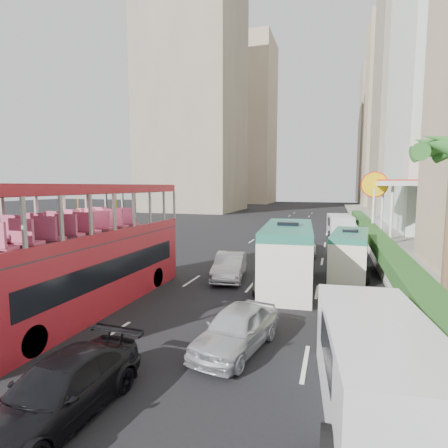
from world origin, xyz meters
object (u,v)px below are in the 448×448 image
at_px(car_silver_lane_a, 230,279).
at_px(car_silver_lane_b, 236,349).
at_px(panel_van_near, 378,371).
at_px(panel_van_far, 340,226).
at_px(minibus_near, 288,256).
at_px(minibus_far, 350,253).
at_px(double_decker_bus, 88,247).
at_px(shell_station, 411,211).
at_px(car_black, 61,418).
at_px(van_asset, 296,253).

distance_m(car_silver_lane_a, car_silver_lane_b, 8.22).
distance_m(panel_van_near, panel_van_far, 28.35).
xyz_separation_m(car_silver_lane_a, car_silver_lane_b, (2.55, -7.82, 0.00)).
height_order(minibus_near, panel_van_far, minibus_near).
distance_m(minibus_near, minibus_far, 4.51).
bearing_deg(double_decker_bus, panel_van_near, -20.60).
xyz_separation_m(minibus_far, shell_station, (5.64, 14.01, 1.54)).
bearing_deg(panel_van_near, car_silver_lane_a, 116.06).
height_order(panel_van_near, panel_van_far, panel_van_near).
bearing_deg(minibus_near, double_decker_bus, -146.70).
xyz_separation_m(car_silver_lane_b, shell_station, (9.28, 24.75, 2.75)).
bearing_deg(car_silver_lane_a, car_silver_lane_b, -80.66).
bearing_deg(car_silver_lane_a, panel_van_near, -66.62).
bearing_deg(car_silver_lane_a, car_black, -99.78).
bearing_deg(van_asset, panel_van_near, -88.63).
bearing_deg(car_silver_lane_a, minibus_near, -15.62).
xyz_separation_m(double_decker_bus, car_black, (3.94, -5.96, -2.53)).
bearing_deg(car_silver_lane_b, shell_station, 80.42).
height_order(car_silver_lane_a, shell_station, shell_station).
relative_size(car_silver_lane_a, panel_van_far, 0.79).
bearing_deg(panel_van_far, van_asset, -113.18).
height_order(car_silver_lane_b, panel_van_far, panel_van_far).
relative_size(double_decker_bus, shell_station, 1.38).
distance_m(car_silver_lane_b, minibus_near, 7.62).
xyz_separation_m(car_black, shell_station, (12.06, 28.96, 2.75)).
relative_size(double_decker_bus, minibus_near, 1.59).
height_order(car_silver_lane_a, panel_van_near, panel_van_near).
relative_size(van_asset, minibus_far, 0.97).
height_order(minibus_far, panel_van_near, minibus_far).
bearing_deg(double_decker_bus, minibus_far, 40.95).
xyz_separation_m(car_silver_lane_a, car_black, (-0.22, -12.03, 0.00)).
xyz_separation_m(double_decker_bus, car_silver_lane_b, (6.72, -1.75, -2.53)).
bearing_deg(panel_van_near, minibus_far, 84.29).
bearing_deg(minibus_far, panel_van_far, 96.47).
height_order(car_silver_lane_a, minibus_far, minibus_far).
relative_size(minibus_near, minibus_far, 1.26).
relative_size(double_decker_bus, car_silver_lane_b, 2.82).
relative_size(car_black, minibus_near, 0.63).
relative_size(car_silver_lane_b, minibus_near, 0.57).
height_order(car_silver_lane_b, car_black, car_silver_lane_b).
bearing_deg(car_black, double_decker_bus, 125.23).
bearing_deg(shell_station, car_black, -112.60).
relative_size(minibus_near, panel_van_near, 1.28).
height_order(double_decker_bus, panel_van_near, double_decker_bus).
bearing_deg(van_asset, minibus_near, -96.64).
bearing_deg(panel_van_near, car_black, -168.63).
relative_size(double_decker_bus, car_black, 2.53).
bearing_deg(double_decker_bus, shell_station, 55.18).
height_order(minibus_far, shell_station, shell_station).
bearing_deg(panel_van_near, minibus_near, 102.02).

